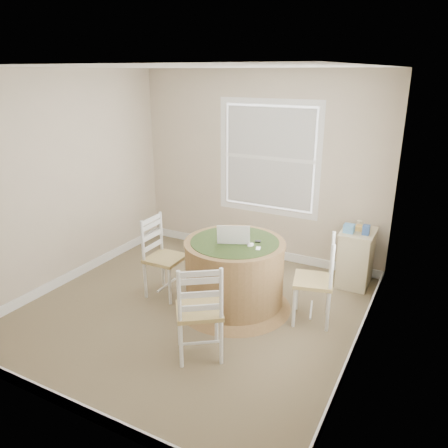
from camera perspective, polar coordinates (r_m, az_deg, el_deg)
The scene contains 14 objects.
room at distance 4.60m, azimuth -1.61°, elevation 3.42°, with size 3.64×3.64×2.64m.
round_table at distance 4.92m, azimuth 1.38°, elevation -6.24°, with size 1.30×1.30×0.80m.
chair_left at distance 5.21m, azimuth -7.67°, elevation -4.43°, with size 0.42×0.40×0.95m, color white, non-canonical shape.
chair_near at distance 4.11m, azimuth -3.27°, elevation -11.16°, with size 0.42×0.40×0.95m, color white, non-canonical shape.
chair_right at distance 4.74m, azimuth 11.59°, elevation -7.20°, with size 0.42×0.40×0.95m, color white, non-canonical shape.
laptop at distance 4.76m, azimuth 1.29°, elevation -1.95°, with size 0.44×0.42×0.24m.
mouse at distance 4.66m, azimuth 3.50°, elevation -2.74°, with size 0.06×0.10×0.03m, color white.
phone at distance 4.59m, azimuth 4.48°, elevation -3.25°, with size 0.04×0.09×0.02m, color #B7BABF.
keys at distance 4.76m, azimuth 4.44°, elevation -2.34°, with size 0.06×0.05×0.03m, color black.
corner_chest at distance 5.72m, azimuth 16.83°, elevation -4.20°, with size 0.41×0.54×0.71m.
tissue_box at distance 5.50m, azimuth 16.10°, elevation -0.54°, with size 0.12×0.12×0.10m, color #5EA0D7.
box_yellow at distance 5.60m, azimuth 17.61°, elevation -0.55°, with size 0.15×0.10×0.06m, color #ECB553.
box_blue at distance 5.48m, azimuth 18.00°, elevation -0.71°, with size 0.08×0.08×0.12m, color #33579B.
cup_cream at distance 5.69m, azimuth 17.27°, elevation -0.05°, with size 0.07×0.07×0.09m, color beige.
Camera 1 is at (2.34, -3.69, 2.56)m, focal length 35.00 mm.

